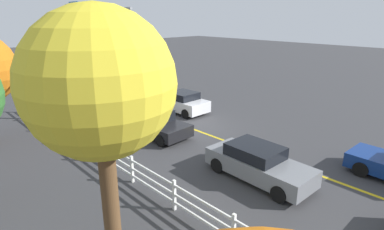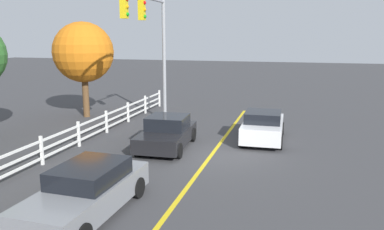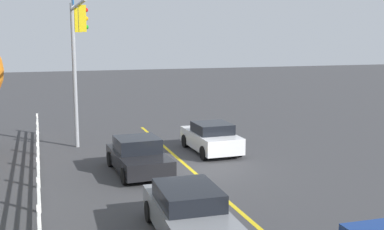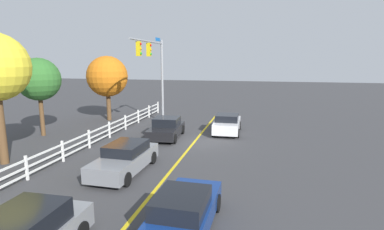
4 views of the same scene
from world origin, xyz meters
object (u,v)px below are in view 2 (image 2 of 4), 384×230
Objects in this scene: tree_1 at (83,53)px; car_1 at (87,191)px; car_2 at (263,126)px; car_3 at (167,133)px.

car_1 is at bearing -149.23° from tree_1.
car_2 is 4.62m from car_3.
car_3 is 0.70× the size of tree_1.
car_1 is 9.92m from car_2.
car_1 is 1.15× the size of car_2.
car_2 is 0.69× the size of tree_1.
tree_1 reaches higher than car_3.
car_2 is at bearing 158.13° from car_1.
car_2 reaches higher than car_1.
tree_1 is (5.01, 6.98, 3.24)m from car_3.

